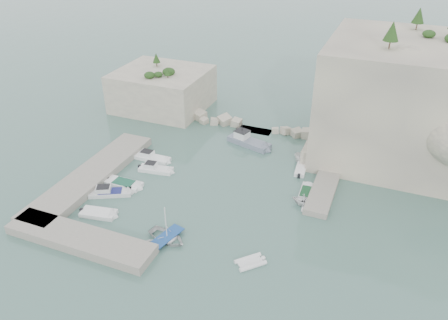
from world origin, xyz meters
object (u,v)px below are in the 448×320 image
at_px(motorboat_c, 124,185).
at_px(tender_east_a, 304,205).
at_px(motorboat_a, 152,160).
at_px(motorboat_b, 156,171).
at_px(tender_east_c, 301,171).
at_px(work_boat, 249,145).
at_px(tender_east_b, 306,195).
at_px(motorboat_e, 99,215).
at_px(tender_east_d, 308,165).
at_px(inflatable_dinghy, 250,263).
at_px(rowboat, 167,240).
at_px(motorboat_d, 111,195).

distance_m(motorboat_c, tender_east_a, 24.23).
distance_m(motorboat_a, motorboat_b, 3.40).
relative_size(tender_east_c, work_boat, 0.55).
distance_m(motorboat_b, tender_east_c, 20.79).
height_order(tender_east_a, tender_east_b, tender_east_a).
height_order(motorboat_b, tender_east_c, motorboat_b).
relative_size(motorboat_e, tender_east_b, 0.95).
distance_m(motorboat_a, tender_east_d, 23.19).
bearing_deg(tender_east_c, inflatable_dinghy, 172.83).
distance_m(motorboat_c, motorboat_e, 6.84).
distance_m(motorboat_c, tender_east_d, 26.55).
bearing_deg(tender_east_b, tender_east_a, -176.11).
distance_m(motorboat_b, tender_east_b, 21.43).
height_order(motorboat_c, tender_east_b, same).
bearing_deg(tender_east_d, rowboat, 161.93).
bearing_deg(motorboat_d, motorboat_c, 53.28).
height_order(rowboat, tender_east_d, tender_east_d).
distance_m(tender_east_b, work_boat, 15.49).
distance_m(rowboat, inflatable_dinghy, 10.05).
bearing_deg(tender_east_a, motorboat_d, 111.15).
relative_size(motorboat_d, rowboat, 1.25).
distance_m(rowboat, tender_east_d, 25.14).
bearing_deg(tender_east_a, motorboat_e, 121.09).
distance_m(motorboat_b, tender_east_d, 22.21).
distance_m(motorboat_b, motorboat_e, 11.74).
distance_m(inflatable_dinghy, tender_east_b, 15.03).
xyz_separation_m(motorboat_d, inflatable_dinghy, (21.27, -5.19, 0.00)).
relative_size(motorboat_e, tender_east_d, 1.07).
xyz_separation_m(rowboat, tender_east_c, (10.62, 20.45, 0.00)).
height_order(motorboat_b, rowboat, motorboat_b).
xyz_separation_m(motorboat_c, rowboat, (10.78, -7.65, 0.00)).
relative_size(rowboat, tender_east_b, 0.95).
bearing_deg(motorboat_d, tender_east_a, -10.36).
bearing_deg(tender_east_b, work_boat, 45.38).
height_order(motorboat_b, motorboat_d, same).
xyz_separation_m(motorboat_a, tender_east_b, (23.47, -0.43, 0.00)).
xyz_separation_m(motorboat_e, tender_east_d, (21.23, 21.62, 0.00)).
height_order(tender_east_a, tender_east_c, tender_east_a).
xyz_separation_m(motorboat_a, tender_east_d, (22.00, 7.34, 0.00)).
relative_size(tender_east_b, tender_east_c, 1.16).
height_order(motorboat_d, rowboat, motorboat_d).
relative_size(motorboat_c, work_boat, 0.71).
bearing_deg(motorboat_d, motorboat_b, 43.60).
bearing_deg(rowboat, work_boat, 11.45).
bearing_deg(tender_east_b, motorboat_a, 86.08).
distance_m(inflatable_dinghy, tender_east_c, 20.53).
relative_size(motorboat_e, tender_east_c, 1.10).
distance_m(motorboat_a, motorboat_e, 14.30).
relative_size(tender_east_b, tender_east_d, 1.13).
height_order(motorboat_d, tender_east_d, tender_east_d).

